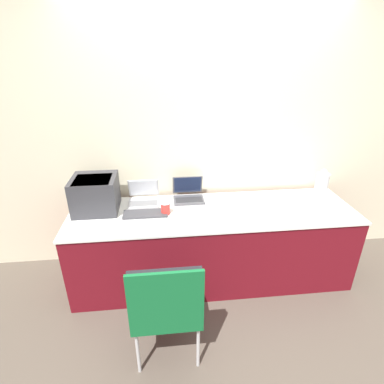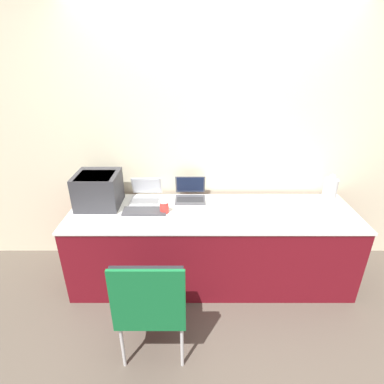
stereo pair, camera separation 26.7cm
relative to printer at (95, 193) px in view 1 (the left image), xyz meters
name	(u,v)px [view 1 (the left image)]	position (x,y,z in m)	size (l,w,h in m)	color
ground_plane	(217,301)	(1.05, -0.49, -0.92)	(14.00, 14.00, 0.00)	brown
wall_back	(207,138)	(1.05, 0.32, 0.38)	(8.00, 0.05, 2.60)	beige
table	(212,244)	(1.05, -0.13, -0.54)	(2.60, 0.74, 0.74)	maroon
printer	(95,193)	(0.00, 0.00, 0.00)	(0.39, 0.37, 0.32)	#333338
laptop_left	(144,198)	(0.42, 0.11, -0.12)	(0.29, 0.28, 0.21)	#B7B7BC
laptop_right	(188,194)	(0.85, 0.14, -0.12)	(0.29, 0.27, 0.21)	#4C4C51
external_keyboard	(145,214)	(0.44, -0.14, -0.16)	(0.39, 0.15, 0.02)	#3D3D42
coffee_cup	(165,208)	(0.62, -0.14, -0.11)	(0.08, 0.08, 0.11)	red
metal_pitcher	(322,183)	(2.20, 0.11, -0.05)	(0.13, 0.13, 0.27)	silver
chair	(166,303)	(0.59, -1.00, -0.37)	(0.47, 0.47, 0.89)	black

